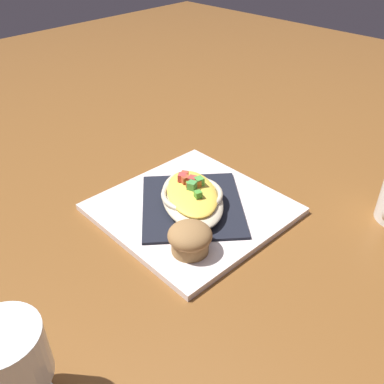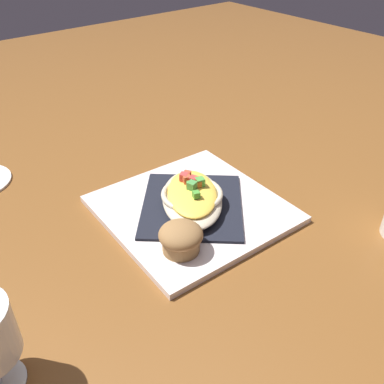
{
  "view_description": "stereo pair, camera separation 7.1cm",
  "coord_description": "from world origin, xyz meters",
  "px_view_note": "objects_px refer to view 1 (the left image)",
  "views": [
    {
      "loc": [
        -0.42,
        -0.41,
        0.45
      ],
      "look_at": [
        0.0,
        0.0,
        0.04
      ],
      "focal_mm": 39.79,
      "sensor_mm": 36.0,
      "label": 1
    },
    {
      "loc": [
        -0.37,
        -0.46,
        0.45
      ],
      "look_at": [
        0.0,
        0.0,
        0.04
      ],
      "focal_mm": 39.79,
      "sensor_mm": 36.0,
      "label": 2
    }
  ],
  "objects_px": {
    "gratin_dish": "(192,196)",
    "stemmed_glass": "(9,360)",
    "square_plate": "(192,209)",
    "muffin": "(190,238)"
  },
  "relations": [
    {
      "from": "gratin_dish",
      "to": "stemmed_glass",
      "type": "xyz_separation_m",
      "value": [
        -0.37,
        -0.11,
        0.05
      ]
    },
    {
      "from": "square_plate",
      "to": "muffin",
      "type": "xyz_separation_m",
      "value": [
        -0.08,
        -0.08,
        0.03
      ]
    },
    {
      "from": "gratin_dish",
      "to": "stemmed_glass",
      "type": "bearing_deg",
      "value": -163.24
    },
    {
      "from": "square_plate",
      "to": "gratin_dish",
      "type": "xyz_separation_m",
      "value": [
        0.0,
        0.0,
        0.03
      ]
    },
    {
      "from": "muffin",
      "to": "square_plate",
      "type": "bearing_deg",
      "value": 42.64
    },
    {
      "from": "square_plate",
      "to": "stemmed_glass",
      "type": "xyz_separation_m",
      "value": [
        -0.37,
        -0.11,
        0.07
      ]
    },
    {
      "from": "gratin_dish",
      "to": "stemmed_glass",
      "type": "height_order",
      "value": "stemmed_glass"
    },
    {
      "from": "square_plate",
      "to": "gratin_dish",
      "type": "distance_m",
      "value": 0.03
    },
    {
      "from": "square_plate",
      "to": "gratin_dish",
      "type": "bearing_deg",
      "value": 51.51
    },
    {
      "from": "muffin",
      "to": "stemmed_glass",
      "type": "distance_m",
      "value": 0.29
    }
  ]
}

